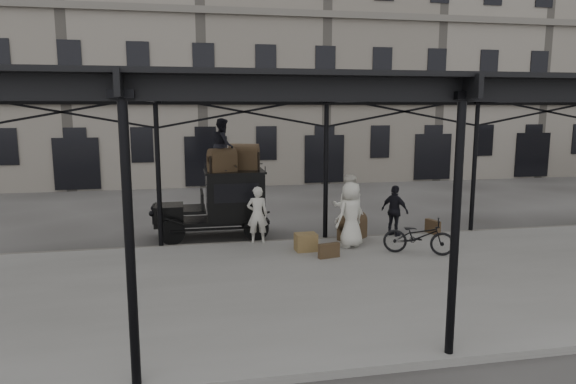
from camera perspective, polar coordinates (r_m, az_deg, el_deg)
name	(u,v)px	position (r m, az deg, el deg)	size (l,w,h in m)	color
ground	(344,260)	(14.37, 6.25, -7.57)	(120.00, 120.00, 0.00)	#383533
platform	(369,282)	(12.55, 9.02, -9.81)	(28.00, 8.00, 0.15)	slate
canopy	(370,89)	(12.13, 9.11, 11.26)	(22.50, 9.00, 4.74)	black
building_frontage	(256,59)	(31.51, -3.63, 14.49)	(64.00, 8.00, 14.00)	slate
taxi	(225,200)	(16.72, -7.03, -0.93)	(3.65, 1.55, 2.18)	black
porter_left	(257,215)	(15.37, -3.42, -2.53)	(0.63, 0.41, 1.72)	beige
porter_midleft	(348,206)	(15.96, 6.69, -1.61)	(0.97, 0.76, 2.00)	silver
porter_centre	(351,215)	(14.98, 7.00, -2.51)	(0.93, 0.61, 1.91)	beige
porter_official	(395,211)	(16.53, 11.78, -2.05)	(0.95, 0.39, 1.61)	black
porter_right	(351,213)	(15.98, 6.98, -2.34)	(1.03, 0.59, 1.60)	beige
bicycle	(419,236)	(14.69, 14.31, -4.77)	(0.67, 1.93, 1.01)	black
porter_roof	(223,145)	(16.39, -7.24, 5.24)	(0.81, 0.63, 1.67)	black
steamer_trunk_roof_near	(222,162)	(16.29, -7.34, 3.35)	(0.83, 0.51, 0.61)	#453520
steamer_trunk_roof_far	(244,159)	(16.80, -4.89, 3.71)	(0.95, 0.58, 0.70)	#453520
steamer_trunk_platform	(352,228)	(16.03, 7.16, -3.99)	(0.93, 0.57, 0.68)	#453520
wicker_hamper	(306,242)	(14.62, 2.00, -5.59)	(0.60, 0.45, 0.50)	olive
suitcase_upright	(433,227)	(17.20, 15.78, -3.75)	(0.15, 0.60, 0.45)	#453520
suitcase_flat	(329,251)	(14.00, 4.57, -6.50)	(0.60, 0.15, 0.40)	#453520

